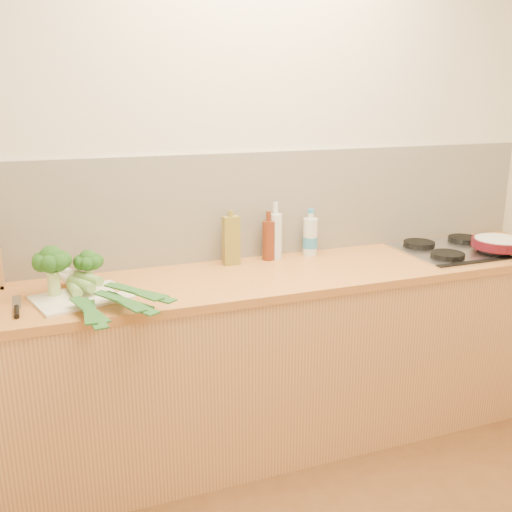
% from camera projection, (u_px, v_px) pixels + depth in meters
% --- Properties ---
extents(room_shell, '(3.50, 3.50, 3.50)m').
position_uv_depth(room_shell, '(260.00, 205.00, 2.92)').
color(room_shell, beige).
rests_on(room_shell, ground).
extents(counter, '(3.20, 0.62, 0.90)m').
position_uv_depth(counter, '(280.00, 357.00, 2.86)').
color(counter, tan).
rests_on(counter, ground).
extents(gas_hob, '(0.58, 0.50, 0.04)m').
position_uv_depth(gas_hob, '(456.00, 249.00, 3.07)').
color(gas_hob, silver).
rests_on(gas_hob, counter).
extents(chopping_board, '(0.43, 0.36, 0.01)m').
position_uv_depth(chopping_board, '(81.00, 297.00, 2.37)').
color(chopping_board, white).
rests_on(chopping_board, counter).
extents(broccoli_left, '(0.16, 0.16, 0.21)m').
position_uv_depth(broccoli_left, '(52.00, 262.00, 2.34)').
color(broccoli_left, '#A5C271').
rests_on(broccoli_left, chopping_board).
extents(broccoli_right, '(0.13, 0.13, 0.17)m').
position_uv_depth(broccoli_right, '(88.00, 262.00, 2.44)').
color(broccoli_right, '#A5C271').
rests_on(broccoli_right, chopping_board).
extents(leek_front, '(0.15, 0.67, 0.04)m').
position_uv_depth(leek_front, '(78.00, 294.00, 2.33)').
color(leek_front, white).
rests_on(leek_front, chopping_board).
extents(leek_mid, '(0.36, 0.66, 0.04)m').
position_uv_depth(leek_mid, '(90.00, 287.00, 2.35)').
color(leek_mid, white).
rests_on(leek_mid, chopping_board).
extents(leek_back, '(0.42, 0.59, 0.04)m').
position_uv_depth(leek_back, '(100.00, 281.00, 2.37)').
color(leek_back, white).
rests_on(leek_back, chopping_board).
extents(chefs_knife, '(0.04, 0.28, 0.02)m').
position_uv_depth(chefs_knife, '(17.00, 309.00, 2.23)').
color(chefs_knife, silver).
rests_on(chefs_knife, counter).
extents(skillet, '(0.41, 0.28, 0.05)m').
position_uv_depth(skillet, '(500.00, 243.00, 3.00)').
color(skillet, '#4E0D15').
rests_on(skillet, gas_hob).
extents(oil_tin, '(0.08, 0.05, 0.27)m').
position_uv_depth(oil_tin, '(231.00, 240.00, 2.81)').
color(oil_tin, olive).
rests_on(oil_tin, counter).
extents(glass_bottle, '(0.07, 0.07, 0.29)m').
position_uv_depth(glass_bottle, '(275.00, 235.00, 2.92)').
color(glass_bottle, silver).
rests_on(glass_bottle, counter).
extents(amber_bottle, '(0.06, 0.06, 0.25)m').
position_uv_depth(amber_bottle, '(269.00, 239.00, 2.90)').
color(amber_bottle, '#5F2712').
rests_on(amber_bottle, counter).
extents(water_bottle, '(0.08, 0.08, 0.23)m').
position_uv_depth(water_bottle, '(310.00, 238.00, 2.98)').
color(water_bottle, silver).
rests_on(water_bottle, counter).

